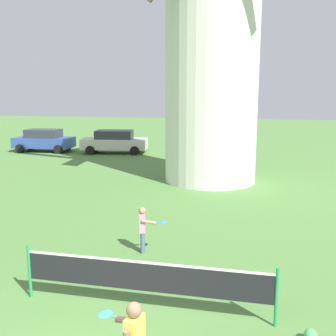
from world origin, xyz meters
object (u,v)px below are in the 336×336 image
Objects in this scene: tennis_net at (144,277)px; player_far at (143,227)px; parked_car_blue at (44,140)px; parked_car_cream at (114,141)px; stray_ball at (311,335)px; windmill at (213,12)px.

player_far is (-0.82, 2.75, 0.00)m from tennis_net.
parked_car_blue is 0.91× the size of parked_car_cream.
parked_car_blue is (-15.64, 19.07, 0.70)m from stray_ball.
tennis_net reaches higher than stray_ball.
stray_ball is at bearing -39.17° from player_far.
tennis_net is at bearing -55.90° from parked_car_blue.
windmill is 11.32m from player_far.
tennis_net is 2.87m from player_far.
player_far is at bearing 106.59° from tennis_net.
player_far is (-0.62, -9.01, -6.83)m from windmill.
windmill reaches higher than player_far.
parked_car_blue reaches higher than stray_ball.
parked_car_blue is 5.10m from parked_car_cream.
player_far is at bearing -67.49° from parked_car_cream.
player_far is 0.26× the size of parked_car_cream.
tennis_net is 3.03m from stray_ball.
stray_ball is at bearing -50.63° from parked_car_blue.
windmill reaches higher than parked_car_cream.
player_far is 17.71m from parked_car_cream.
player_far reaches higher than tennis_net.
parked_car_blue reaches higher than tennis_net.
parked_car_cream is at bearing 111.69° from tennis_net.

